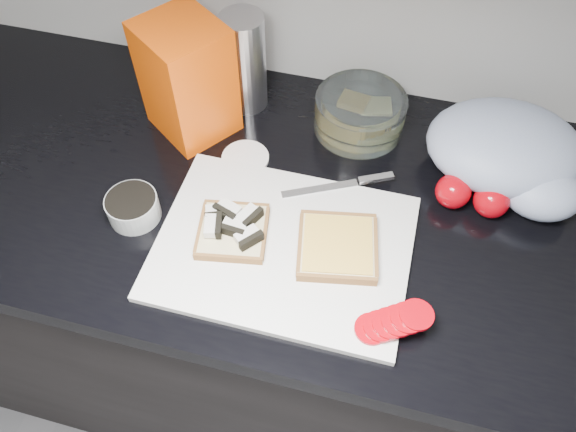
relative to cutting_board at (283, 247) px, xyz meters
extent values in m
cube|color=black|center=(0.05, 0.12, -0.48)|extent=(3.50, 0.60, 0.86)
cube|color=black|center=(0.05, 0.12, -0.03)|extent=(3.50, 0.64, 0.04)
cube|color=silver|center=(0.00, 0.00, 0.00)|extent=(0.40, 0.30, 0.01)
cube|color=beige|center=(-0.08, 0.00, 0.01)|extent=(0.12, 0.12, 0.01)
cube|color=silver|center=(-0.11, 0.02, 0.03)|extent=(0.04, 0.03, 0.01)
cube|color=black|center=(-0.11, 0.02, 0.03)|extent=(0.04, 0.02, 0.02)
cube|color=silver|center=(-0.10, 0.03, 0.03)|extent=(0.04, 0.03, 0.01)
cube|color=black|center=(-0.10, 0.03, 0.03)|extent=(0.04, 0.02, 0.02)
cube|color=silver|center=(-0.07, 0.03, 0.03)|extent=(0.04, 0.04, 0.01)
cube|color=black|center=(-0.07, 0.03, 0.03)|extent=(0.03, 0.04, 0.02)
cube|color=silver|center=(-0.11, -0.01, 0.03)|extent=(0.03, 0.04, 0.01)
cube|color=black|center=(-0.11, -0.01, 0.03)|extent=(0.02, 0.04, 0.02)
cube|color=silver|center=(-0.08, 0.00, 0.03)|extent=(0.04, 0.02, 0.01)
cube|color=black|center=(-0.08, 0.00, 0.03)|extent=(0.04, 0.01, 0.02)
cube|color=silver|center=(-0.05, -0.01, 0.03)|extent=(0.04, 0.04, 0.01)
cube|color=black|center=(-0.05, -0.01, 0.03)|extent=(0.03, 0.04, 0.02)
cube|color=beige|center=(0.08, 0.01, 0.01)|extent=(0.14, 0.14, 0.02)
cube|color=gold|center=(0.08, 0.01, 0.02)|extent=(0.12, 0.12, 0.00)
cylinder|color=#AF040D|center=(0.16, -0.11, 0.01)|extent=(0.06, 0.06, 0.01)
cylinder|color=#AF040D|center=(0.17, -0.10, 0.01)|extent=(0.05, 0.05, 0.01)
cylinder|color=#AF040D|center=(0.18, -0.10, 0.02)|extent=(0.05, 0.05, 0.01)
cylinder|color=#AF040D|center=(0.19, -0.09, 0.02)|extent=(0.06, 0.06, 0.01)
cylinder|color=#AF040D|center=(0.21, -0.09, 0.02)|extent=(0.06, 0.06, 0.01)
cylinder|color=#AF040D|center=(0.22, -0.08, 0.03)|extent=(0.07, 0.07, 0.01)
cube|color=silver|center=(0.03, 0.13, 0.01)|extent=(0.13, 0.07, 0.00)
cube|color=silver|center=(0.12, 0.17, 0.01)|extent=(0.06, 0.04, 0.01)
cylinder|color=#9A9F9F|center=(-0.26, 0.00, 0.02)|extent=(0.09, 0.09, 0.04)
cylinder|color=black|center=(-0.26, 0.00, 0.03)|extent=(0.08, 0.08, 0.01)
cylinder|color=white|center=(-0.12, 0.17, 0.00)|extent=(0.10, 0.10, 0.01)
cylinder|color=silver|center=(0.07, 0.30, 0.03)|extent=(0.17, 0.17, 0.07)
cube|color=gold|center=(0.05, 0.30, 0.02)|extent=(0.06, 0.05, 0.04)
cube|color=#E8E08B|center=(0.09, 0.31, 0.01)|extent=(0.06, 0.06, 0.01)
cube|color=#FF4104|center=(-0.24, 0.23, 0.10)|extent=(0.18, 0.18, 0.21)
cylinder|color=silver|center=(-0.16, 0.31, 0.09)|extent=(0.08, 0.08, 0.19)
ellipsoid|color=#98A5BB|center=(0.32, 0.26, 0.05)|extent=(0.28, 0.23, 0.12)
ellipsoid|color=#98A5BB|center=(0.39, 0.19, 0.03)|extent=(0.13, 0.11, 0.08)
sphere|color=#AF040D|center=(0.25, 0.16, 0.02)|extent=(0.06, 0.06, 0.06)
sphere|color=#AF040D|center=(0.31, 0.16, 0.02)|extent=(0.06, 0.06, 0.06)
camera|label=1|loc=(0.13, -0.47, 0.75)|focal=35.00mm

